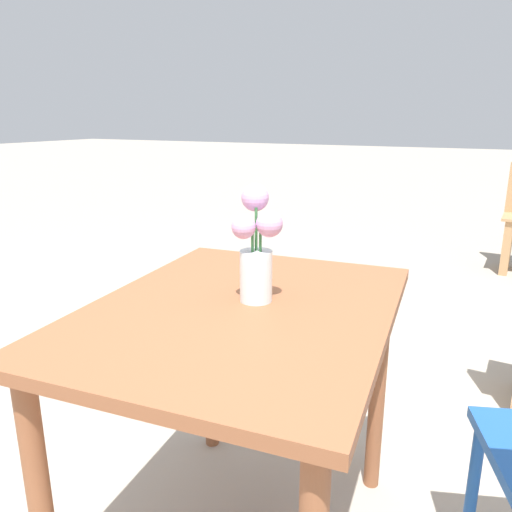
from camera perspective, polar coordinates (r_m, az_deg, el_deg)
table_front at (r=1.28m, az=-1.64°, el=-10.43°), size 0.80×0.99×0.75m
flower_vase at (r=1.23m, az=0.08°, el=0.21°), size 0.12×0.12×0.29m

